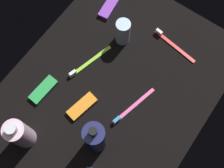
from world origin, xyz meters
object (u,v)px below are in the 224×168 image
bodywash_bottle (20,134)px  snack_bar_orange (82,106)px  snack_bar_green (43,90)px  toothbrush_pink (131,108)px  snack_bar_purple (109,7)px  toothbrush_lime (88,63)px  lotion_bottle (95,138)px  toothbrush_red (172,44)px  deodorant_stick (123,32)px

bodywash_bottle → snack_bar_orange: bearing=-24.1°
snack_bar_green → toothbrush_pink: bearing=-62.6°
toothbrush_pink → snack_bar_purple: toothbrush_pink is taller
toothbrush_lime → snack_bar_purple: size_ratio=1.70×
lotion_bottle → snack_bar_green: lotion_bottle is taller
lotion_bottle → snack_bar_purple: 51.18cm
toothbrush_pink → snack_bar_purple: bearing=46.3°
bodywash_bottle → snack_bar_purple: bearing=7.1°
toothbrush_pink → snack_bar_green: size_ratio=1.71×
toothbrush_red → snack_bar_green: (-40.05, 26.32, 0.14)cm
lotion_bottle → snack_bar_orange: bearing=58.5°
snack_bar_orange → toothbrush_lime: bearing=41.8°
bodywash_bottle → toothbrush_lime: bodywash_bottle is taller
snack_bar_orange → bodywash_bottle: bearing=167.6°
deodorant_stick → lotion_bottle: bearing=-157.5°
bodywash_bottle → lotion_bottle: bearing=-58.5°
bodywash_bottle → deodorant_stick: bodywash_bottle is taller
snack_bar_purple → snack_bar_orange: bearing=-164.9°
toothbrush_red → snack_bar_orange: 39.04cm
toothbrush_pink → snack_bar_green: 30.14cm
lotion_bottle → deodorant_stick: (35.26, 14.59, -4.25)cm
toothbrush_lime → snack_bar_orange: 15.72cm
lotion_bottle → toothbrush_pink: size_ratio=1.20×
lotion_bottle → snack_bar_purple: bearing=31.2°
toothbrush_red → bodywash_bottle: bearing=159.8°
lotion_bottle → snack_bar_orange: (6.73, 10.99, -8.66)cm
deodorant_stick → bodywash_bottle: bearing=174.3°
bodywash_bottle → snack_bar_purple: size_ratio=1.58×
toothbrush_lime → snack_bar_green: bearing=159.5°
bodywash_bottle → toothbrush_lime: 32.83cm
snack_bar_purple → bodywash_bottle: bearing=179.7°
lotion_bottle → toothbrush_pink: 18.26cm
toothbrush_pink → snack_bar_orange: bearing=123.8°
lotion_bottle → toothbrush_pink: bearing=-9.1°
deodorant_stick → toothbrush_red: 18.55cm
toothbrush_lime → toothbrush_red: bearing=-40.6°
lotion_bottle → snack_bar_green: size_ratio=2.04×
lotion_bottle → snack_bar_orange: 15.53cm
deodorant_stick → toothbrush_red: size_ratio=0.57×
toothbrush_red → snack_bar_orange: bearing=161.7°
bodywash_bottle → snack_bar_green: size_ratio=1.58×
bodywash_bottle → toothbrush_red: bodywash_bottle is taller
snack_bar_purple → snack_bar_green: same height
lotion_bottle → snack_bar_green: 26.80cm
deodorant_stick → toothbrush_red: (8.53, -15.83, -4.55)cm
lotion_bottle → toothbrush_red: 44.69cm
snack_bar_orange → toothbrush_red: bearing=-6.6°
toothbrush_pink → toothbrush_red: size_ratio=0.99×
deodorant_stick → toothbrush_lime: bearing=163.9°
toothbrush_red → snack_bar_purple: (-0.65, 27.36, 0.14)cm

